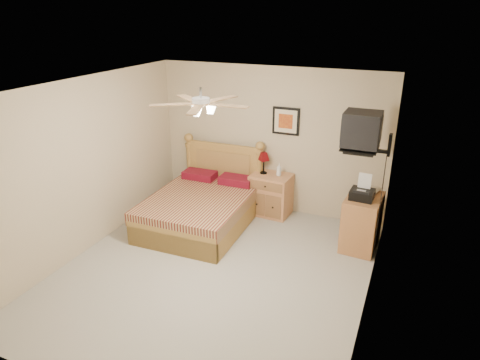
% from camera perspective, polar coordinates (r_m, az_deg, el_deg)
% --- Properties ---
extents(floor, '(4.50, 4.50, 0.00)m').
position_cam_1_polar(floor, '(6.00, -3.53, -12.08)').
color(floor, '#A29D92').
rests_on(floor, ground).
extents(ceiling, '(4.00, 4.50, 0.04)m').
position_cam_1_polar(ceiling, '(5.05, -4.20, 12.15)').
color(ceiling, white).
rests_on(ceiling, ground).
extents(wall_back, '(4.00, 0.04, 2.50)m').
position_cam_1_polar(wall_back, '(7.36, 4.06, 5.28)').
color(wall_back, '#C6B492').
rests_on(wall_back, ground).
extents(wall_front, '(4.00, 0.04, 2.50)m').
position_cam_1_polar(wall_front, '(3.79, -19.71, -13.30)').
color(wall_front, '#C6B492').
rests_on(wall_front, ground).
extents(wall_left, '(0.04, 4.50, 2.50)m').
position_cam_1_polar(wall_left, '(6.50, -19.80, 1.73)').
color(wall_left, '#C6B492').
rests_on(wall_left, ground).
extents(wall_right, '(0.04, 4.50, 2.50)m').
position_cam_1_polar(wall_right, '(4.91, 17.59, -4.55)').
color(wall_right, '#C6B492').
rests_on(wall_right, ground).
extents(bed, '(1.52, 1.98, 1.26)m').
position_cam_1_polar(bed, '(6.90, -5.45, -1.41)').
color(bed, '#A77838').
rests_on(bed, ground).
extents(nightstand, '(0.69, 0.53, 0.72)m').
position_cam_1_polar(nightstand, '(7.41, 4.14, -1.93)').
color(nightstand, '#C07C4D').
rests_on(nightstand, ground).
extents(table_lamp, '(0.22, 0.22, 0.38)m').
position_cam_1_polar(table_lamp, '(7.28, 3.18, 2.30)').
color(table_lamp, '#62080C').
rests_on(table_lamp, nightstand).
extents(lotion_bottle, '(0.11, 0.11, 0.22)m').
position_cam_1_polar(lotion_bottle, '(7.22, 5.22, 1.39)').
color(lotion_bottle, white).
rests_on(lotion_bottle, nightstand).
extents(framed_picture, '(0.46, 0.04, 0.46)m').
position_cam_1_polar(framed_picture, '(7.16, 6.14, 7.82)').
color(framed_picture, black).
rests_on(framed_picture, wall_back).
extents(dresser, '(0.53, 0.73, 0.82)m').
position_cam_1_polar(dresser, '(6.61, 15.91, -5.43)').
color(dresser, '#A96B3C').
rests_on(dresser, ground).
extents(fax_machine, '(0.34, 0.36, 0.35)m').
position_cam_1_polar(fax_machine, '(6.30, 16.07, -0.96)').
color(fax_machine, black).
rests_on(fax_machine, dresser).
extents(magazine_lower, '(0.21, 0.26, 0.02)m').
position_cam_1_polar(magazine_lower, '(6.69, 16.41, -1.16)').
color(magazine_lower, '#B3AB91').
rests_on(magazine_lower, dresser).
extents(magazine_upper, '(0.24, 0.29, 0.02)m').
position_cam_1_polar(magazine_upper, '(6.68, 16.69, -1.01)').
color(magazine_upper, tan).
rests_on(magazine_upper, magazine_lower).
extents(wall_tv, '(0.56, 0.46, 0.58)m').
position_cam_1_polar(wall_tv, '(5.99, 17.31, 6.01)').
color(wall_tv, black).
rests_on(wall_tv, wall_right).
extents(ceiling_fan, '(1.14, 1.14, 0.28)m').
position_cam_1_polar(ceiling_fan, '(4.90, -5.23, 10.15)').
color(ceiling_fan, silver).
rests_on(ceiling_fan, ceiling).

